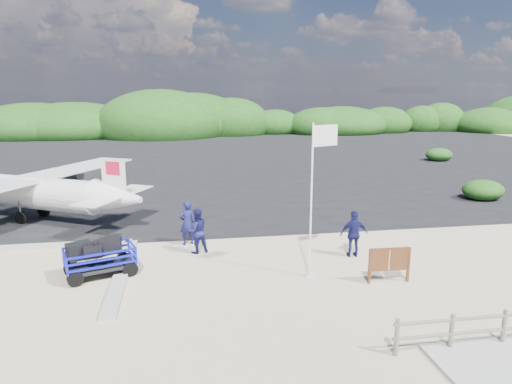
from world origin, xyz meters
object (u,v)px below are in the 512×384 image
Objects in this scene: flagpole at (309,276)px; crew_c at (354,234)px; signboard at (388,282)px; crew_b at (197,231)px; baggage_cart at (101,276)px; aircraft_large at (362,164)px; crew_a at (187,223)px.

flagpole reaches higher than crew_c.
crew_c reaches higher than signboard.
crew_c is at bearing 36.05° from flagpole.
crew_c is at bearing 149.75° from crew_b.
baggage_cart is 1.36× the size of crew_c.
aircraft_large is (9.60, 22.53, -0.95)m from crew_c.
crew_c is 0.13× the size of aircraft_large.
aircraft_large reaches higher than crew_c.
crew_a is 1.03× the size of crew_b.
crew_c is 24.51m from aircraft_large.
flagpole is 2.83× the size of crew_a.
aircraft_large is (11.91, 24.21, 0.00)m from flagpole.
crew_b reaches higher than signboard.
aircraft_large reaches higher than signboard.
signboard is 7.74m from crew_b.
flagpole is at bearing 111.35° from crew_a.
aircraft_large is (9.33, 25.18, 0.00)m from signboard.
aircraft_large reaches higher than crew_b.
aircraft_large reaches higher than crew_a.
crew_c reaches higher than baggage_cart.
baggage_cart is 0.18× the size of aircraft_large.
crew_a reaches higher than crew_c.
crew_a is at bearing 144.96° from signboard.
signboard is 0.82× the size of crew_a.
signboard is at bearing 130.59° from crew_b.
crew_b is 26.35m from aircraft_large.
crew_a is 1.02× the size of crew_c.
crew_c is (6.59, -2.59, -0.02)m from crew_a.
flagpole is (7.44, -1.26, 0.00)m from baggage_cart.
crew_b is at bearing 81.46° from aircraft_large.
crew_a is 0.13× the size of aircraft_large.
flagpole reaches higher than crew_b.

